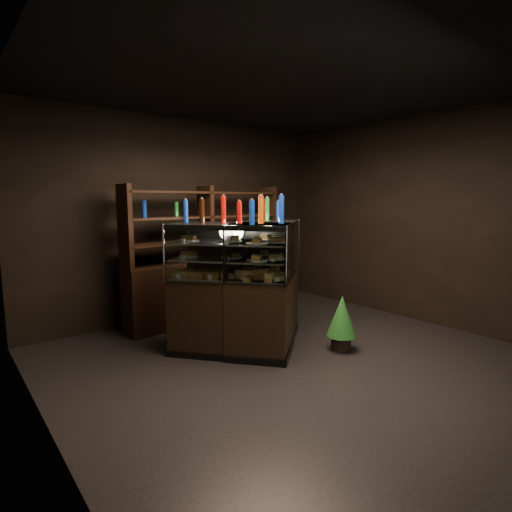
{
  "coord_description": "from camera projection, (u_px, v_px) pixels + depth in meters",
  "views": [
    {
      "loc": [
        -3.06,
        -3.0,
        1.8
      ],
      "look_at": [
        -0.24,
        0.51,
        1.16
      ],
      "focal_mm": 28.0,
      "sensor_mm": 36.0,
      "label": 1
    }
  ],
  "objects": [
    {
      "name": "potted_conifer",
      "position": [
        342.0,
        315.0,
        4.76
      ],
      "size": [
        0.35,
        0.35,
        0.76
      ],
      "rotation": [
        0.0,
        0.0,
        0.38
      ],
      "color": "black",
      "rests_on": "ground"
    },
    {
      "name": "display_case",
      "position": [
        249.0,
        306.0,
        4.85
      ],
      "size": [
        1.96,
        1.54,
        1.54
      ],
      "rotation": [
        0.0,
        0.0,
        -0.1
      ],
      "color": "black",
      "rests_on": "ground"
    },
    {
      "name": "ground",
      "position": [
        301.0,
        362.0,
        4.46
      ],
      "size": [
        5.0,
        5.0,
        0.0
      ],
      "primitive_type": "plane",
      "color": "black",
      "rests_on": "ground"
    },
    {
      "name": "food_display",
      "position": [
        249.0,
        256.0,
        4.76
      ],
      "size": [
        1.52,
        1.09,
        0.47
      ],
      "color": "#BD7F43",
      "rests_on": "display_case"
    },
    {
      "name": "bottles_top",
      "position": [
        249.0,
        211.0,
        4.69
      ],
      "size": [
        1.34,
        0.96,
        0.3
      ],
      "color": "black",
      "rests_on": "display_case"
    },
    {
      "name": "room_shell",
      "position": [
        304.0,
        186.0,
        4.19
      ],
      "size": [
        5.02,
        5.02,
        3.01
      ],
      "color": "black",
      "rests_on": "ground"
    },
    {
      "name": "back_shelving",
      "position": [
        207.0,
        280.0,
        5.99
      ],
      "size": [
        2.5,
        0.46,
        2.0
      ],
      "rotation": [
        0.0,
        0.0,
        0.02
      ],
      "color": "black",
      "rests_on": "ground"
    }
  ]
}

